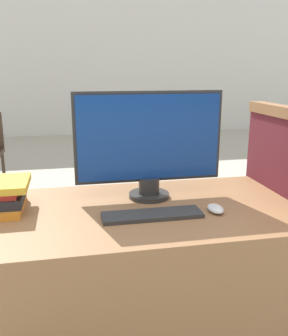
% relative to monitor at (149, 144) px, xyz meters
% --- Properties ---
extents(wall_back, '(12.00, 0.06, 2.80)m').
position_rel_monitor_xyz_m(wall_back, '(-0.11, 6.25, 0.41)').
color(wall_back, white).
rests_on(wall_back, ground_plane).
extents(desk, '(1.42, 0.73, 0.75)m').
position_rel_monitor_xyz_m(desk, '(-0.11, -0.13, -0.62)').
color(desk, '#8C603D').
rests_on(desk, ground_plane).
extents(carrel_divider, '(0.07, 0.75, 1.15)m').
position_rel_monitor_xyz_m(carrel_divider, '(0.62, -0.13, -0.41)').
color(carrel_divider, '#5B1E28').
rests_on(carrel_divider, ground_plane).
extents(monitor, '(0.65, 0.18, 0.47)m').
position_rel_monitor_xyz_m(monitor, '(0.00, 0.00, 0.00)').
color(monitor, '#282828').
rests_on(monitor, desk).
extents(keyboard, '(0.39, 0.11, 0.02)m').
position_rel_monitor_xyz_m(keyboard, '(-0.04, -0.23, -0.24)').
color(keyboard, '#2D2D2D').
rests_on(keyboard, desk).
extents(mouse, '(0.06, 0.10, 0.03)m').
position_rel_monitor_xyz_m(mouse, '(0.23, -0.23, -0.23)').
color(mouse, silver).
rests_on(mouse, desk).
extents(book_stack, '(0.20, 0.26, 0.13)m').
position_rel_monitor_xyz_m(book_stack, '(-0.62, -0.04, -0.18)').
color(book_stack, orange).
rests_on(book_stack, desk).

